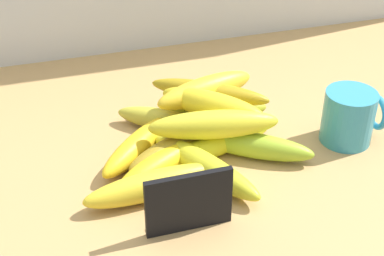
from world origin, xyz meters
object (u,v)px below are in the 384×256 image
Objects in this scene: chalkboard_sign at (189,204)px; banana_0 at (204,166)px; banana_1 at (152,185)px; banana_4 at (167,121)px; banana_3 at (160,165)px; banana_8 at (208,113)px; banana_6 at (253,145)px; coffee_mug at (350,117)px; banana_9 at (213,146)px; banana_12 at (212,105)px; banana_11 at (205,90)px; banana_10 at (214,125)px; banana_7 at (217,126)px; banana_5 at (173,148)px; banana_2 at (138,146)px; banana_13 at (209,92)px.

chalkboard_sign is 10.68cm from banana_0.
banana_1 reaches higher than banana_4.
banana_1 reaches higher than banana_3.
banana_3 is (2.13, 4.20, -0.13)cm from banana_1.
banana_8 reaches higher than banana_0.
banana_6 is (10.32, -10.36, 0.12)cm from banana_4.
coffee_mug is 21.33cm from banana_9.
banana_12 is (5.96, -4.32, 4.28)cm from banana_4.
coffee_mug reaches higher than banana_11.
banana_8 is at bearing 109.89° from banana_6.
banana_11 is (6.37, 0.38, 4.29)cm from banana_4.
banana_8 is (4.80, 12.86, 0.06)cm from banana_0.
banana_10 is at bearing 31.59° from banana_1.
banana_7 is 5.99cm from banana_11.
banana_8 reaches higher than banana_5.
chalkboard_sign is at bearing -97.89° from banana_4.
banana_8 is at bearing 66.31° from chalkboard_sign.
banana_7 is at bearing 20.77° from banana_12.
banana_2 is at bearing 163.85° from banana_10.
banana_2 is at bearing 135.91° from banana_0.
coffee_mug is 0.45× the size of banana_7.
banana_6 is at bearing -16.67° from banana_2.
banana_0 is 13.73cm from banana_8.
banana_1 is 1.00× the size of banana_10.
banana_5 is (1.89, 14.71, -1.95)cm from chalkboard_sign.
banana_1 is at bearing -164.50° from banana_0.
banana_7 is 1.05× the size of banana_8.
banana_11 is at bearing -179.22° from banana_13.
banana_11 is at bearing 3.41° from banana_4.
banana_8 is (12.66, 15.04, 0.01)cm from banana_1.
banana_9 is 1.18× the size of banana_11.
banana_1 is at bearing -130.08° from banana_8.
banana_1 is 0.92× the size of banana_7.
banana_12 is at bearing -35.89° from banana_4.
banana_2 is 0.89× the size of banana_10.
banana_10 is at bearing -129.13° from banana_9.
banana_11 reaches higher than banana_3.
banana_10 is at bearing 15.65° from banana_3.
chalkboard_sign is 1.18× the size of coffee_mug.
banana_0 is 1.07× the size of banana_1.
chalkboard_sign is 0.61× the size of banana_6.
banana_2 is 11.67cm from banana_10.
coffee_mug is 0.58× the size of banana_5.
banana_11 is (-0.26, 0.53, 4.08)cm from banana_8.
banana_4 is 6.63cm from banana_8.
banana_7 is at bearing 41.07° from banana_1.
chalkboard_sign is at bearing -80.40° from banana_2.
coffee_mug is 32.29cm from banana_1.
chalkboard_sign reaches higher than banana_13.
banana_11 is (4.54, 13.39, 4.13)cm from banana_0.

